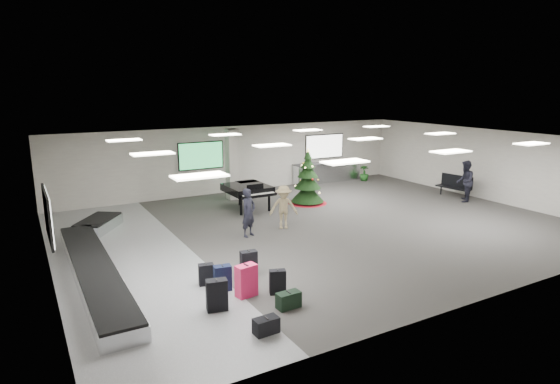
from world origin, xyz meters
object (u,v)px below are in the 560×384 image
service_counter (327,172)px  potted_plant_left (309,180)px  traveler_a (249,213)px  potted_plant_right (364,173)px  bench (455,185)px  grand_piano (248,189)px  pink_suitcase (246,281)px  traveler_b (284,207)px  baggage_carousel (95,260)px  traveler_bench (465,181)px  christmas_tree (308,184)px

service_counter → potted_plant_left: service_counter is taller
traveler_a → potted_plant_right: size_ratio=1.95×
bench → potted_plant_left: (-4.93, 4.91, -0.16)m
grand_piano → bench: grand_piano is taller
grand_piano → bench: bearing=-16.3°
grand_piano → bench: (9.45, -2.69, -0.29)m
pink_suitcase → grand_piano: bearing=54.3°
service_counter → traveler_b: bearing=-135.5°
traveler_b → potted_plant_right: 9.85m
baggage_carousel → potted_plant_left: size_ratio=11.75×
baggage_carousel → bench: size_ratio=5.83×
service_counter → traveler_bench: bearing=-67.2°
traveler_a → potted_plant_left: 8.19m
christmas_tree → traveler_a: size_ratio=1.47×
grand_piano → traveler_a: traveler_a is taller
pink_suitcase → christmas_tree: 9.63m
traveler_a → traveler_b: traveler_a is taller
traveler_b → traveler_bench: (9.06, -0.49, 0.14)m
traveler_b → traveler_a: bearing=-147.1°
pink_suitcase → traveler_b: size_ratio=0.52×
traveler_b → grand_piano: bearing=114.3°
service_counter → potted_plant_right: (1.96, -0.74, -0.12)m
christmas_tree → traveler_bench: 7.05m
service_counter → bench: size_ratio=2.43×
bench → traveler_a: (-10.99, -0.58, 0.27)m
traveler_b → potted_plant_left: traveler_b is taller
potted_plant_left → baggage_carousel: bearing=-152.3°
grand_piano → pink_suitcase: bearing=-116.4°
service_counter → potted_plant_left: size_ratio=4.90×
grand_piano → traveler_bench: size_ratio=1.14×
traveler_b → potted_plant_left: (4.55, 5.28, -0.38)m
service_counter → pink_suitcase: size_ratio=4.86×
bench → grand_piano: bearing=156.0°
traveler_bench → traveler_a: bearing=-39.2°
service_counter → traveler_bench: size_ratio=2.18×
service_counter → traveler_a: (-7.78, -6.38, 0.29)m
grand_piano → traveler_b: bearing=-91.0°
bench → traveler_bench: size_ratio=0.90×
baggage_carousel → bench: bench is taller
service_counter → potted_plant_left: bearing=-152.8°
potted_plant_left → potted_plant_right: 3.68m
traveler_b → potted_plant_right: traveler_b is taller
service_counter → traveler_bench: traveler_bench is taller
service_counter → potted_plant_right: 2.10m
baggage_carousel → bench: (16.05, 0.94, 0.36)m
grand_piano → traveler_a: size_ratio=1.26×
potted_plant_left → potted_plant_right: potted_plant_right is taller
grand_piano → potted_plant_left: grand_piano is taller
grand_piano → traveler_b: (-0.03, -3.05, -0.07)m
grand_piano → potted_plant_right: bearing=15.7°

